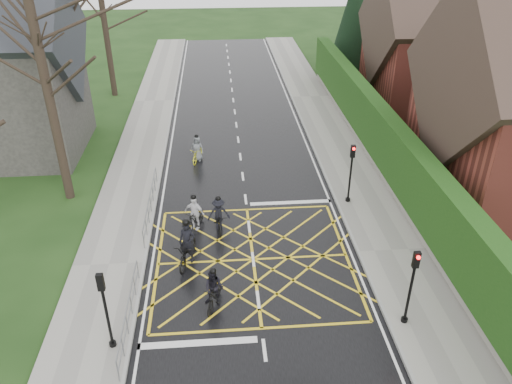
{
  "coord_description": "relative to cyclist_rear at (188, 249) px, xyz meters",
  "views": [
    {
      "loc": [
        -1.26,
        -16.87,
        13.06
      ],
      "look_at": [
        0.41,
        3.47,
        1.3
      ],
      "focal_mm": 35.0,
      "sensor_mm": 36.0,
      "label": 1
    }
  ],
  "objects": [
    {
      "name": "railing_south",
      "position": [
        -1.93,
        -3.56,
        0.1
      ],
      "size": [
        0.05,
        5.04,
        1.03
      ],
      "color": "slate",
      "rests_on": "ground"
    },
    {
      "name": "cyclist_front",
      "position": [
        0.23,
        2.47,
        -0.01
      ],
      "size": [
        1.22,
        1.85,
        1.81
      ],
      "rotation": [
        0.0,
        0.0,
        -0.43
      ],
      "color": "black",
      "rests_on": "ground"
    },
    {
      "name": "cyclist_lead",
      "position": [
        0.2,
        9.63,
        -0.11
      ],
      "size": [
        1.01,
        1.78,
        1.64
      ],
      "rotation": [
        0.0,
        0.0,
        -0.26
      ],
      "color": "gold",
      "rests_on": "ground"
    },
    {
      "name": "cyclist_back",
      "position": [
        1.07,
        -2.7,
        -0.04
      ],
      "size": [
        0.97,
        1.75,
        1.69
      ],
      "rotation": [
        0.0,
        0.0,
        -0.31
      ],
      "color": "black",
      "rests_on": "ground"
    },
    {
      "name": "conifer",
      "position": [
        13.47,
        25.94,
        4.31
      ],
      "size": [
        4.6,
        4.6,
        10.0
      ],
      "color": "black",
      "rests_on": "ground"
    },
    {
      "name": "traffic_light_se",
      "position": [
        7.82,
        -4.27,
        0.98
      ],
      "size": [
        0.24,
        0.31,
        3.21
      ],
      "rotation": [
        0.0,
        0.0,
        3.14
      ],
      "color": "black",
      "rests_on": "ground"
    },
    {
      "name": "ground",
      "position": [
        2.72,
        -0.06,
        -0.68
      ],
      "size": [
        120.0,
        120.0,
        0.0
      ],
      "primitive_type": "plane",
      "color": "black",
      "rests_on": "ground"
    },
    {
      "name": "hedge",
      "position": [
        10.47,
        5.94,
        1.42
      ],
      "size": [
        0.9,
        38.0,
        2.8
      ],
      "primitive_type": "cube",
      "color": "#163A0F",
      "rests_on": "stone_wall"
    },
    {
      "name": "road",
      "position": [
        2.72,
        -0.06,
        -0.67
      ],
      "size": [
        9.0,
        80.0,
        0.01
      ],
      "primitive_type": "cube",
      "color": "black",
      "rests_on": "ground"
    },
    {
      "name": "stone_wall",
      "position": [
        10.47,
        5.94,
        -0.33
      ],
      "size": [
        0.5,
        38.0,
        0.7
      ],
      "primitive_type": "cube",
      "color": "slate",
      "rests_on": "ground"
    },
    {
      "name": "house_far",
      "position": [
        17.48,
        17.94,
        3.68
      ],
      "size": [
        9.8,
        8.8,
        10.3
      ],
      "color": "maroon",
      "rests_on": "ground"
    },
    {
      "name": "traffic_light_ne",
      "position": [
        7.82,
        4.13,
        0.98
      ],
      "size": [
        0.24,
        0.31,
        3.21
      ],
      "rotation": [
        0.0,
        0.0,
        3.14
      ],
      "color": "black",
      "rests_on": "ground"
    },
    {
      "name": "sidewalk_right",
      "position": [
        8.72,
        -0.06,
        -0.6
      ],
      "size": [
        3.0,
        80.0,
        0.15
      ],
      "primitive_type": "cube",
      "color": "gray",
      "rests_on": "ground"
    },
    {
      "name": "tree_near",
      "position": [
        -6.28,
        5.94,
        7.23
      ],
      "size": [
        9.24,
        9.24,
        11.44
      ],
      "color": "black",
      "rests_on": "ground"
    },
    {
      "name": "sidewalk_left",
      "position": [
        -3.28,
        -0.06,
        -0.6
      ],
      "size": [
        3.0,
        80.0,
        0.15
      ],
      "primitive_type": "cube",
      "color": "gray",
      "rests_on": "ground"
    },
    {
      "name": "cyclist_mid",
      "position": [
        1.33,
        2.36,
        -0.04
      ],
      "size": [
        1.08,
        1.84,
        1.74
      ],
      "rotation": [
        0.0,
        0.0,
        0.09
      ],
      "color": "black",
      "rests_on": "ground"
    },
    {
      "name": "traffic_light_sw",
      "position": [
        -2.38,
        -4.56,
        0.98
      ],
      "size": [
        0.24,
        0.31,
        3.21
      ],
      "color": "black",
      "rests_on": "ground"
    },
    {
      "name": "cyclist_rear",
      "position": [
        0.0,
        0.0,
        0.0
      ],
      "size": [
        1.26,
        2.27,
        2.09
      ],
      "rotation": [
        0.0,
        0.0,
        -0.25
      ],
      "color": "black",
      "rests_on": "ground"
    },
    {
      "name": "railing_north",
      "position": [
        -1.93,
        3.94,
        0.11
      ],
      "size": [
        0.05,
        6.04,
        1.03
      ],
      "color": "slate",
      "rests_on": "ground"
    }
  ]
}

